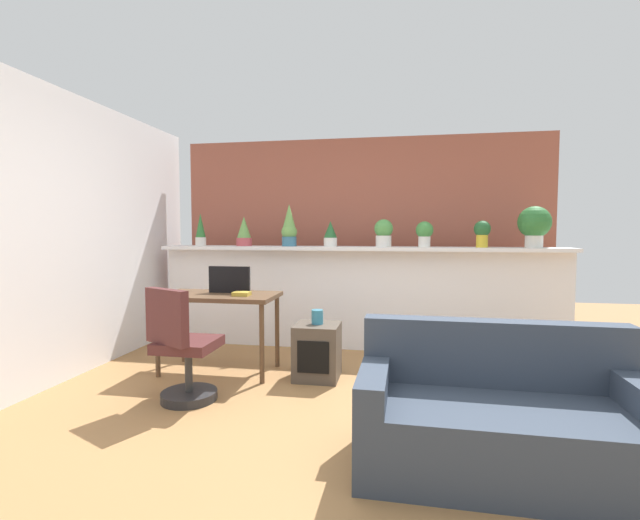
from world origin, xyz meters
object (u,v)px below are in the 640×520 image
Objects in this scene: potted_plant_0 at (201,230)px; potted_plant_3 at (330,234)px; potted_plant_1 at (244,232)px; tv_monitor at (229,280)px; couch at (499,420)px; side_cube_shelf at (317,351)px; potted_plant_5 at (424,233)px; office_chair at (182,354)px; potted_plant_2 at (289,227)px; potted_plant_7 at (534,224)px; potted_plant_6 at (482,232)px; desk at (219,303)px; book_on_desk at (242,294)px; vase_on_shelf at (317,317)px; potted_plant_4 at (384,232)px.

potted_plant_0 is 1.34× the size of potted_plant_3.
potted_plant_3 is (1.03, -0.01, -0.02)m from potted_plant_1.
tv_monitor is 0.26× the size of couch.
potted_plant_1 is at bearing 134.49° from side_cube_shelf.
potted_plant_5 reaches higher than office_chair.
potted_plant_2 is at bearing -2.43° from potted_plant_1.
potted_plant_7 is 1.07× the size of tv_monitor.
potted_plant_1 is at bearing 4.57° from potted_plant_0.
potted_plant_6 is 2.83m from desk.
potted_plant_5 is at bearing 96.92° from couch.
book_on_desk is at bearing -98.73° from potted_plant_2.
potted_plant_5 reaches higher than desk.
potted_plant_6 is at bearing -1.05° from potted_plant_1.
desk reaches higher than vase_on_shelf.
potted_plant_5 is at bearing 177.61° from potted_plant_6.
office_chair is at bearing -88.47° from desk.
side_cube_shelf is (-2.12, -1.08, -1.17)m from potted_plant_7.
potted_plant_5 is at bearing -0.79° from potted_plant_3.
side_cube_shelf is (0.96, -0.03, -0.42)m from desk.
side_cube_shelf is (-0.55, -1.11, -1.08)m from potted_plant_4.
potted_plant_4 reaches higher than couch.
potted_plant_5 is (2.08, -0.02, -0.01)m from potted_plant_1.
tv_monitor is 0.94m from vase_on_shelf.
potted_plant_5 is (0.44, -0.03, -0.00)m from potted_plant_4.
potted_plant_1 is at bearing -179.67° from potted_plant_4.
potted_plant_3 reaches higher than office_chair.
couch is (1.29, -1.37, -0.28)m from vase_on_shelf.
desk is 0.24m from tv_monitor.
potted_plant_5 is at bearing -4.27° from potted_plant_4.
tv_monitor is at bearing -110.08° from potted_plant_2.
office_chair is (-1.49, -1.86, -0.94)m from potted_plant_4.
potted_plant_0 reaches higher than couch.
potted_plant_2 is 1.34m from desk.
potted_plant_0 is 1.35× the size of potted_plant_6.
tv_monitor is at bearing 145.92° from couch.
potted_plant_1 reaches higher than couch.
potted_plant_2 is 1.15m from tv_monitor.
potted_plant_6 is 2.21× the size of vase_on_shelf.
potted_plant_3 reaches higher than potted_plant_6.
office_chair is (0.02, -0.78, -0.28)m from desk.
potted_plant_0 is 3.93m from couch.
vase_on_shelf is at bearing -63.69° from potted_plant_2.
side_cube_shelf is at bearing 38.60° from office_chair.
office_chair is at bearing -102.59° from potted_plant_2.
potted_plant_2 is 1.45m from vase_on_shelf.
vase_on_shelf is at bearing -133.13° from potted_plant_5.
potted_plant_2 is 1.73× the size of potted_plant_5.
office_chair reaches higher than side_cube_shelf.
potted_plant_4 is 0.62× the size of side_cube_shelf.
potted_plant_2 reaches higher than book_on_desk.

